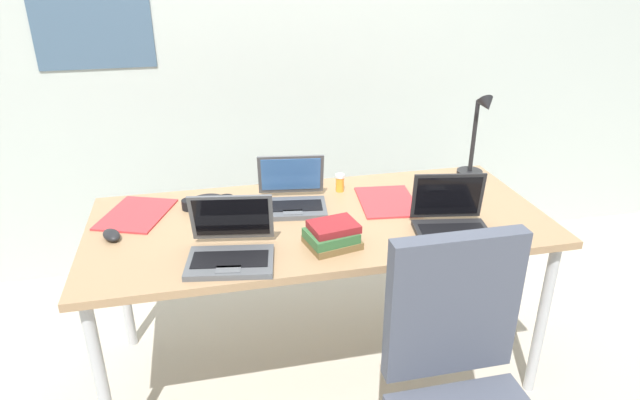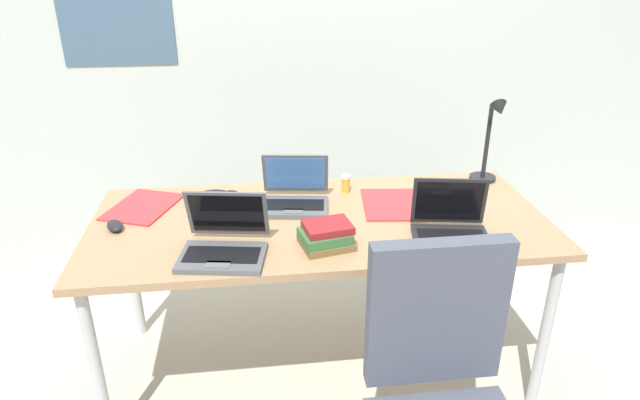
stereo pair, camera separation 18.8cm
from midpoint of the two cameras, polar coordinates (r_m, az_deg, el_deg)
name	(u,v)px [view 2 (the right image)]	position (r m, az deg, el deg)	size (l,w,h in m)	color
ground_plane	(320,364)	(2.61, 2.16, -16.68)	(12.00, 12.00, 0.00)	#B7AD9E
wall_back	(294,34)	(3.08, -0.85, 16.79)	(6.00, 0.13, 2.60)	#B2BCB7
desk	(320,231)	(2.22, 2.44, -3.27)	(1.80, 0.80, 0.74)	#9E7A56
desk_lamp	(491,141)	(2.60, 19.26, 5.74)	(0.12, 0.18, 0.40)	black
laptop_front_left	(295,196)	(2.28, -0.28, 0.33)	(0.31, 0.28, 0.20)	#515459
laptop_near_lamp	(450,227)	(2.11, 15.87, -2.72)	(0.31, 0.26, 0.21)	#232326
laptop_back_right	(224,243)	(1.93, -7.19, -4.54)	(0.33, 0.31, 0.21)	#515459
computer_mouse	(115,226)	(2.20, -18.23, -2.63)	(0.06, 0.10, 0.03)	black
cell_phone	(442,199)	(2.43, 14.76, 0.09)	(0.06, 0.14, 0.01)	black
headphones	(213,199)	(2.34, -8.77, 0.02)	(0.21, 0.18, 0.04)	black
pill_bottle	(346,183)	(2.42, 4.92, 1.68)	(0.04, 0.04, 0.08)	gold
book_stack	(326,236)	(1.97, 3.39, -3.78)	(0.21, 0.19, 0.09)	brown
paper_folder_front_left	(143,207)	(2.36, -15.70, -0.71)	(0.23, 0.31, 0.01)	red
paper_folder_near_mouse	(391,204)	(2.33, 9.66, -0.48)	(0.23, 0.31, 0.01)	red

